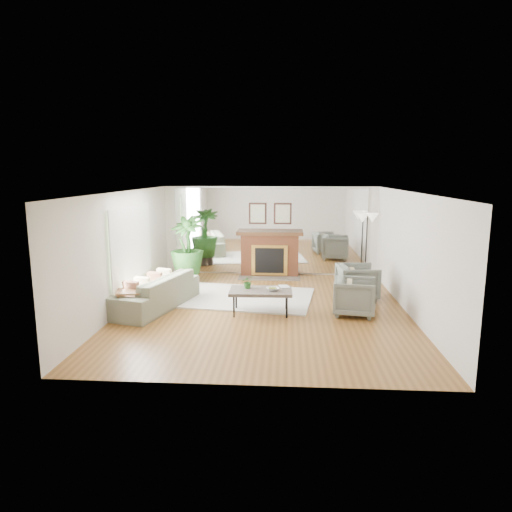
# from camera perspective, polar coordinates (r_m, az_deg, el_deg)

# --- Properties ---
(ground) EXTENTS (7.00, 7.00, 0.00)m
(ground) POSITION_cam_1_polar(r_m,az_deg,el_deg) (9.79, 0.99, -6.75)
(ground) COLOR brown
(ground) RESTS_ON ground
(wall_left) EXTENTS (0.02, 7.00, 2.50)m
(wall_left) POSITION_cam_1_polar(r_m,az_deg,el_deg) (10.09, -16.20, 0.65)
(wall_left) COLOR silver
(wall_left) RESTS_ON ground
(wall_right) EXTENTS (0.02, 7.00, 2.50)m
(wall_right) POSITION_cam_1_polar(r_m,az_deg,el_deg) (9.82, 18.73, 0.24)
(wall_right) COLOR silver
(wall_right) RESTS_ON ground
(wall_back) EXTENTS (6.00, 0.02, 2.50)m
(wall_back) POSITION_cam_1_polar(r_m,az_deg,el_deg) (12.94, 1.78, 3.15)
(wall_back) COLOR silver
(wall_back) RESTS_ON ground
(mirror_panel) EXTENTS (5.40, 0.04, 2.40)m
(mirror_panel) POSITION_cam_1_polar(r_m,az_deg,el_deg) (12.92, 1.78, 3.14)
(mirror_panel) COLOR silver
(mirror_panel) RESTS_ON wall_back
(window_panel) EXTENTS (0.04, 2.40, 1.50)m
(window_panel) POSITION_cam_1_polar(r_m,az_deg,el_deg) (10.44, -15.33, 1.56)
(window_panel) COLOR #B2E09E
(window_panel) RESTS_ON wall_left
(fireplace) EXTENTS (1.85, 0.83, 2.05)m
(fireplace) POSITION_cam_1_polar(r_m,az_deg,el_deg) (12.80, 1.73, 0.40)
(fireplace) COLOR brown
(fireplace) RESTS_ON ground
(area_rug) EXTENTS (3.38, 2.62, 0.03)m
(area_rug) POSITION_cam_1_polar(r_m,az_deg,el_deg) (10.69, -1.55, -5.17)
(area_rug) COLOR silver
(area_rug) RESTS_ON ground
(coffee_table) EXTENTS (1.29, 0.77, 0.51)m
(coffee_table) POSITION_cam_1_polar(r_m,az_deg,el_deg) (9.41, 0.60, -4.49)
(coffee_table) COLOR #63594E
(coffee_table) RESTS_ON ground
(sofa) EXTENTS (1.57, 2.60, 0.71)m
(sofa) POSITION_cam_1_polar(r_m,az_deg,el_deg) (10.10, -12.57, -4.37)
(sofa) COLOR slate
(sofa) RESTS_ON ground
(armchair_back) EXTENTS (0.97, 0.95, 0.81)m
(armchair_back) POSITION_cam_1_polar(r_m,az_deg,el_deg) (10.77, 12.56, -3.19)
(armchair_back) COLOR slate
(armchair_back) RESTS_ON ground
(armchair_front) EXTENTS (0.95, 0.94, 0.76)m
(armchair_front) POSITION_cam_1_polar(r_m,az_deg,el_deg) (9.59, 12.26, -5.01)
(armchair_front) COLOR slate
(armchair_front) RESTS_ON ground
(side_table) EXTENTS (0.62, 0.62, 0.58)m
(side_table) POSITION_cam_1_polar(r_m,az_deg,el_deg) (9.45, -15.46, -4.72)
(side_table) COLOR brown
(side_table) RESTS_ON ground
(potted_ficus) EXTENTS (1.10, 1.10, 1.79)m
(potted_ficus) POSITION_cam_1_polar(r_m,az_deg,el_deg) (11.95, -8.61, 1.00)
(potted_ficus) COLOR black
(potted_ficus) RESTS_ON ground
(floor_lamp) EXTENTS (0.59, 0.33, 1.80)m
(floor_lamp) POSITION_cam_1_polar(r_m,az_deg,el_deg) (12.70, 13.73, 4.03)
(floor_lamp) COLOR black
(floor_lamp) RESTS_ON ground
(tabletop_plant) EXTENTS (0.28, 0.25, 0.27)m
(tabletop_plant) POSITION_cam_1_polar(r_m,az_deg,el_deg) (9.49, -1.02, -3.25)
(tabletop_plant) COLOR #326425
(tabletop_plant) RESTS_ON coffee_table
(fruit_bowl) EXTENTS (0.32, 0.32, 0.06)m
(fruit_bowl) POSITION_cam_1_polar(r_m,az_deg,el_deg) (9.34, 2.10, -4.14)
(fruit_bowl) COLOR brown
(fruit_bowl) RESTS_ON coffee_table
(book) EXTENTS (0.26, 0.31, 0.02)m
(book) POSITION_cam_1_polar(r_m,az_deg,el_deg) (9.61, 2.99, -3.87)
(book) COLOR brown
(book) RESTS_ON coffee_table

